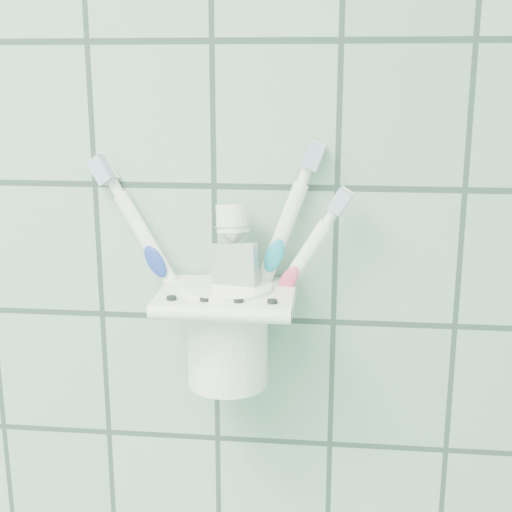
{
  "coord_description": "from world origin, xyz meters",
  "views": [
    {
      "loc": [
        0.76,
        0.58,
        1.47
      ],
      "look_at": [
        0.7,
        1.1,
        1.34
      ],
      "focal_mm": 50.0,
      "sensor_mm": 36.0,
      "label": 1
    }
  ],
  "objects_px": {
    "cup": "(228,330)",
    "toothbrush_orange": "(233,263)",
    "toothbrush_pink": "(220,249)",
    "toothpaste_tube": "(239,282)",
    "toothbrush_blue": "(230,251)",
    "holder_bracket": "(227,299)"
  },
  "relations": [
    {
      "from": "holder_bracket",
      "to": "toothbrush_blue",
      "type": "height_order",
      "value": "toothbrush_blue"
    },
    {
      "from": "cup",
      "to": "toothbrush_orange",
      "type": "relative_size",
      "value": 0.49
    },
    {
      "from": "toothbrush_orange",
      "to": "toothpaste_tube",
      "type": "xyz_separation_m",
      "value": [
        0.01,
        -0.03,
        -0.01
      ]
    },
    {
      "from": "cup",
      "to": "toothpaste_tube",
      "type": "distance_m",
      "value": 0.05
    },
    {
      "from": "toothbrush_pink",
      "to": "toothpaste_tube",
      "type": "distance_m",
      "value": 0.03
    },
    {
      "from": "holder_bracket",
      "to": "toothpaste_tube",
      "type": "height_order",
      "value": "toothpaste_tube"
    },
    {
      "from": "holder_bracket",
      "to": "toothbrush_pink",
      "type": "relative_size",
      "value": 0.54
    },
    {
      "from": "holder_bracket",
      "to": "cup",
      "type": "height_order",
      "value": "same"
    },
    {
      "from": "cup",
      "to": "toothbrush_pink",
      "type": "bearing_deg",
      "value": 131.32
    },
    {
      "from": "holder_bracket",
      "to": "cup",
      "type": "xyz_separation_m",
      "value": [
        -0.0,
        0.0,
        -0.03
      ]
    },
    {
      "from": "toothbrush_pink",
      "to": "toothbrush_blue",
      "type": "height_order",
      "value": "toothbrush_pink"
    },
    {
      "from": "toothbrush_pink",
      "to": "toothbrush_blue",
      "type": "distance_m",
      "value": 0.01
    },
    {
      "from": "toothbrush_blue",
      "to": "toothbrush_pink",
      "type": "bearing_deg",
      "value": -143.45
    },
    {
      "from": "toothbrush_pink",
      "to": "toothpaste_tube",
      "type": "height_order",
      "value": "toothbrush_pink"
    },
    {
      "from": "toothpaste_tube",
      "to": "toothbrush_blue",
      "type": "bearing_deg",
      "value": 125.61
    },
    {
      "from": "toothbrush_pink",
      "to": "toothpaste_tube",
      "type": "relative_size",
      "value": 1.35
    },
    {
      "from": "toothbrush_pink",
      "to": "toothbrush_orange",
      "type": "distance_m",
      "value": 0.02
    },
    {
      "from": "cup",
      "to": "toothpaste_tube",
      "type": "relative_size",
      "value": 0.58
    },
    {
      "from": "holder_bracket",
      "to": "toothbrush_orange",
      "type": "relative_size",
      "value": 0.62
    },
    {
      "from": "toothbrush_orange",
      "to": "toothpaste_tube",
      "type": "distance_m",
      "value": 0.03
    },
    {
      "from": "cup",
      "to": "toothbrush_orange",
      "type": "xyz_separation_m",
      "value": [
        0.0,
        0.02,
        0.06
      ]
    },
    {
      "from": "toothbrush_orange",
      "to": "toothbrush_blue",
      "type": "bearing_deg",
      "value": -109.55
    }
  ]
}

